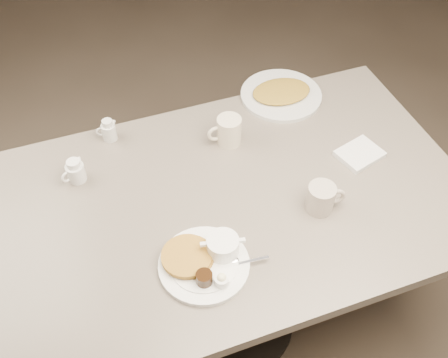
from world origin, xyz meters
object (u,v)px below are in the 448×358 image
object	(u,v)px
main_plate	(205,259)
creamer_right	(109,131)
creamer_left	(75,171)
diner_table	(226,232)
coffee_mug_far	(228,131)
coffee_mug_near	(322,198)
hash_plate	(281,94)

from	to	relation	value
main_plate	creamer_right	size ratio (longest dim) A/B	4.08
creamer_left	creamer_right	xyz separation A→B (m)	(0.14, 0.15, 0.00)
diner_table	creamer_left	distance (m)	0.52
main_plate	coffee_mug_far	xyz separation A→B (m)	(0.23, 0.43, 0.03)
coffee_mug_far	coffee_mug_near	bearing A→B (deg)	-66.15
creamer_right	hash_plate	xyz separation A→B (m)	(0.64, 0.00, -0.02)
hash_plate	creamer_left	bearing A→B (deg)	-168.86
coffee_mug_near	creamer_right	xyz separation A→B (m)	(-0.53, 0.52, -0.01)
coffee_mug_near	hash_plate	xyz separation A→B (m)	(0.11, 0.52, -0.03)
coffee_mug_near	diner_table	bearing A→B (deg)	152.92
main_plate	hash_plate	size ratio (longest dim) A/B	1.06
coffee_mug_near	main_plate	bearing A→B (deg)	-169.71
coffee_mug_near	creamer_left	world-z (taller)	coffee_mug_near
diner_table	creamer_left	xyz separation A→B (m)	(-0.41, 0.24, 0.21)
main_plate	hash_plate	distance (m)	0.77
coffee_mug_far	diner_table	bearing A→B (deg)	-111.75
diner_table	main_plate	size ratio (longest dim) A/B	4.60
diner_table	coffee_mug_far	distance (m)	0.33
diner_table	hash_plate	bearing A→B (deg)	47.39
main_plate	creamer_right	world-z (taller)	creamer_right
hash_plate	coffee_mug_near	bearing A→B (deg)	-101.50
creamer_right	hash_plate	bearing A→B (deg)	0.34
coffee_mug_far	hash_plate	xyz separation A→B (m)	(0.27, 0.16, -0.04)
coffee_mug_far	creamer_left	world-z (taller)	coffee_mug_far
main_plate	hash_plate	xyz separation A→B (m)	(0.49, 0.59, -0.01)
coffee_mug_far	creamer_right	bearing A→B (deg)	157.52
main_plate	hash_plate	world-z (taller)	main_plate
coffee_mug_near	hash_plate	distance (m)	0.53
coffee_mug_near	creamer_right	world-z (taller)	coffee_mug_near
coffee_mug_near	creamer_left	size ratio (longest dim) A/B	1.52
coffee_mug_far	creamer_right	distance (m)	0.40
creamer_right	hash_plate	world-z (taller)	creamer_right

